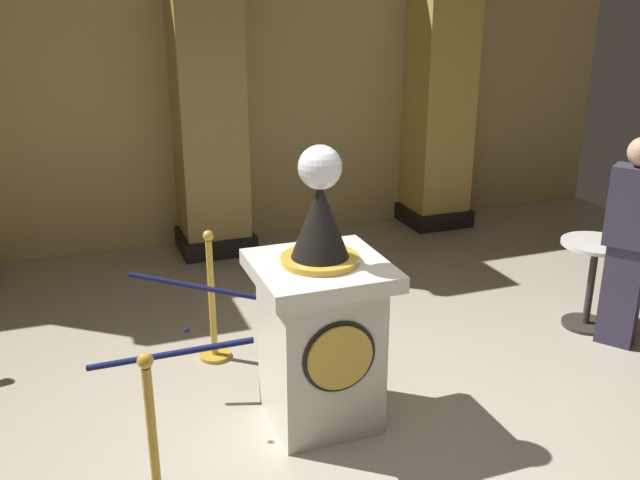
{
  "coord_description": "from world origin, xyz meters",
  "views": [
    {
      "loc": [
        -1.41,
        -3.24,
        2.66
      ],
      "look_at": [
        -0.04,
        0.5,
        1.25
      ],
      "focal_mm": 39.12,
      "sensor_mm": 36.0,
      "label": 1
    }
  ],
  "objects_px": {
    "pedestal_clock": "(320,322)",
    "bystander_guest": "(630,238)",
    "cafe_table": "(592,273)",
    "stanchion_far": "(156,473)",
    "stanchion_near": "(213,315)"
  },
  "relations": [
    {
      "from": "stanchion_near",
      "to": "stanchion_far",
      "type": "height_order",
      "value": "stanchion_far"
    },
    {
      "from": "pedestal_clock",
      "to": "stanchion_far",
      "type": "relative_size",
      "value": 1.75
    },
    {
      "from": "stanchion_near",
      "to": "cafe_table",
      "type": "distance_m",
      "value": 3.12
    },
    {
      "from": "cafe_table",
      "to": "stanchion_far",
      "type": "bearing_deg",
      "value": -162.3
    },
    {
      "from": "stanchion_far",
      "to": "cafe_table",
      "type": "relative_size",
      "value": 1.39
    },
    {
      "from": "bystander_guest",
      "to": "cafe_table",
      "type": "xyz_separation_m",
      "value": [
        -0.02,
        0.32,
        -0.41
      ]
    },
    {
      "from": "pedestal_clock",
      "to": "cafe_table",
      "type": "height_order",
      "value": "pedestal_clock"
    },
    {
      "from": "pedestal_clock",
      "to": "bystander_guest",
      "type": "distance_m",
      "value": 2.61
    },
    {
      "from": "bystander_guest",
      "to": "stanchion_far",
      "type": "bearing_deg",
      "value": -166.92
    },
    {
      "from": "stanchion_near",
      "to": "cafe_table",
      "type": "bearing_deg",
      "value": -10.14
    },
    {
      "from": "pedestal_clock",
      "to": "stanchion_far",
      "type": "height_order",
      "value": "pedestal_clock"
    },
    {
      "from": "bystander_guest",
      "to": "cafe_table",
      "type": "bearing_deg",
      "value": 93.01
    },
    {
      "from": "stanchion_far",
      "to": "cafe_table",
      "type": "height_order",
      "value": "stanchion_far"
    },
    {
      "from": "cafe_table",
      "to": "pedestal_clock",
      "type": "bearing_deg",
      "value": -169.1
    },
    {
      "from": "bystander_guest",
      "to": "cafe_table",
      "type": "relative_size",
      "value": 2.22
    }
  ]
}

